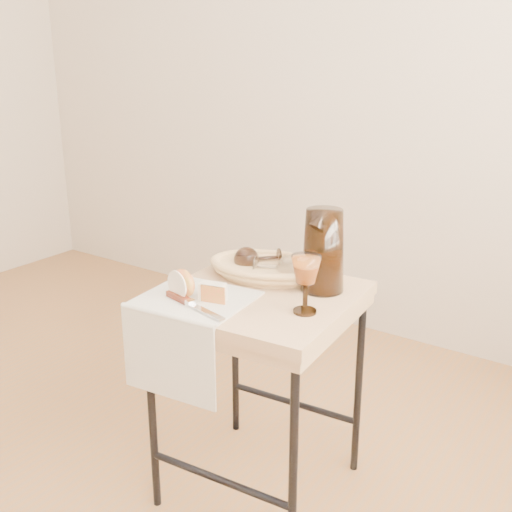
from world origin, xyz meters
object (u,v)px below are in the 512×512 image
Objects in this scene: goblet_lying_a at (261,258)px; table_knife at (192,303)px; pitcher at (323,250)px; apple_half at (183,283)px; tea_towel at (195,299)px; bread_basket at (265,269)px; goblet_lying_b at (275,266)px; wine_goblet at (306,284)px; side_table at (260,395)px.

goblet_lying_a is 0.55× the size of table_knife.
apple_half is (-0.29, -0.28, -0.07)m from pitcher.
pitcher reaches higher than tea_towel.
tea_towel is 0.28m from goblet_lying_a.
goblet_lying_b reaches higher than bread_basket.
tea_towel is 0.27m from bread_basket.
bread_basket is 2.43× the size of goblet_lying_a.
bread_basket is 1.33× the size of table_knife.
goblet_lying_a is at bearing 89.66° from apple_half.
pitcher is 0.41m from table_knife.
goblet_lying_a reaches higher than bread_basket.
goblet_lying_b is (0.07, -0.03, -0.00)m from goblet_lying_a.
wine_goblet is (0.30, 0.10, 0.08)m from tea_towel.
tea_towel is at bearing -161.61° from wine_goblet.
goblet_lying_b is at bearing -36.51° from bread_basket.
tea_towel is at bearing -120.51° from pitcher.
tea_towel is 3.36× the size of apple_half.
bread_basket is at bearing 98.67° from table_knife.
side_table is 0.38m from bread_basket.
tea_towel is 2.46× the size of goblet_lying_b.
wine_goblet reaches higher than goblet_lying_b.
bread_basket is 2.56× the size of goblet_lying_b.
pitcher is 1.73× the size of wine_goblet.
tea_towel is 1.06× the size of pitcher.
side_table is 7.45× the size of apple_half.
apple_half is (-0.15, -0.16, 0.38)m from side_table.
bread_basket is 0.32m from table_knife.
wine_goblet reaches higher than apple_half.
bread_basket is 1.11× the size of pitcher.
goblet_lying_b is at bearing 142.70° from wine_goblet.
side_table is at bearing 166.00° from wine_goblet.
wine_goblet is at bearing 12.43° from tea_towel.
goblet_lying_a is at bearing 123.68° from side_table.
bread_basket is (-0.06, 0.12, 0.36)m from side_table.
side_table is 5.16× the size of goblet_lying_a.
wine_goblet is (0.27, -0.18, 0.03)m from goblet_lying_a.
wine_goblet is 0.35m from apple_half.
table_knife is at bearing 43.21° from goblet_lying_a.
goblet_lying_b is (0.11, 0.25, 0.05)m from tea_towel.
apple_half reaches higher than bread_basket.
pitcher reaches higher than wine_goblet.
side_table is 0.45m from wine_goblet.
bread_basket is at bearing -165.16° from pitcher.
bread_basket is at bearing 83.75° from apple_half.
apple_half reaches higher than table_knife.
side_table is at bearing 43.44° from tea_towel.
goblet_lying_a is at bearing 77.28° from tea_towel.
wine_goblet is (0.19, -0.15, 0.03)m from goblet_lying_b.
goblet_lying_b is at bearing 60.58° from tea_towel.
side_table is 0.39m from tea_towel.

